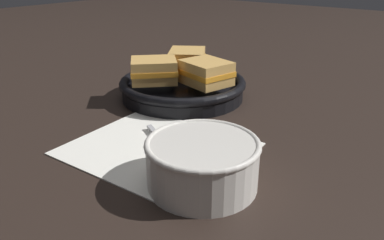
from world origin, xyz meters
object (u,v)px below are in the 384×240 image
(spoon, at_px, (175,155))
(sandwich_far_left, at_px, (154,70))
(soup_bowl, at_px, (202,160))
(skillet, at_px, (183,87))
(sandwich_near_right, at_px, (187,60))
(sandwich_near_left, at_px, (206,73))

(spoon, distance_m, sandwich_far_left, 0.26)
(soup_bowl, xyz_separation_m, skillet, (-0.23, 0.25, -0.01))
(sandwich_near_right, relative_size, sandwich_far_left, 1.00)
(soup_bowl, height_order, sandwich_far_left, sandwich_far_left)
(sandwich_near_right, bearing_deg, soup_bowl, -48.56)
(soup_bowl, bearing_deg, skillet, 133.56)
(soup_bowl, bearing_deg, sandwich_far_left, 143.90)
(soup_bowl, relative_size, skillet, 0.45)
(sandwich_near_left, height_order, sandwich_near_right, same)
(sandwich_near_left, relative_size, sandwich_near_right, 0.91)
(soup_bowl, bearing_deg, sandwich_near_left, 125.21)
(spoon, height_order, sandwich_near_left, sandwich_near_left)
(spoon, relative_size, sandwich_near_right, 1.30)
(spoon, bearing_deg, sandwich_near_left, 142.29)
(spoon, distance_m, skillet, 0.27)
(spoon, relative_size, sandwich_far_left, 1.29)
(soup_bowl, height_order, sandwich_near_left, sandwich_near_left)
(sandwich_near_left, xyz_separation_m, sandwich_far_left, (-0.09, -0.05, 0.00))
(sandwich_near_left, bearing_deg, soup_bowl, -54.79)
(skillet, height_order, sandwich_far_left, sandwich_far_left)
(sandwich_near_right, bearing_deg, sandwich_near_left, -30.60)
(skillet, bearing_deg, spoon, -53.01)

